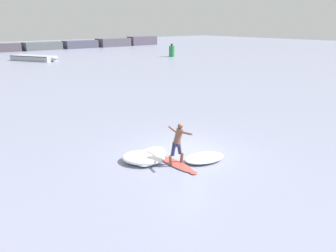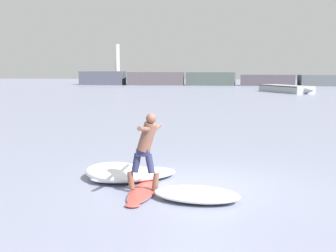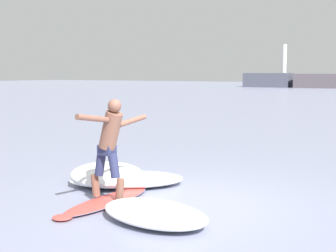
# 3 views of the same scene
# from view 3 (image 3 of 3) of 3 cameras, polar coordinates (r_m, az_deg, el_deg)

# --- Properties ---
(ground_plane) EXTENTS (200.00, 200.00, 0.00)m
(ground_plane) POSITION_cam_3_polar(r_m,az_deg,el_deg) (7.93, 2.41, -9.24)
(ground_plane) COLOR #8187A2
(surfboard) EXTENTS (0.60, 2.25, 0.21)m
(surfboard) POSITION_cam_3_polar(r_m,az_deg,el_deg) (7.90, -7.55, -9.09)
(surfboard) COLOR #D6473E
(surfboard) RESTS_ON ground
(surfer) EXTENTS (0.74, 1.57, 1.67)m
(surfer) POSITION_cam_3_polar(r_m,az_deg,el_deg) (7.67, -7.08, -1.84)
(surfer) COLOR brown
(surfer) RESTS_ON surfboard
(wave_foam_at_tail) EXTENTS (1.99, 1.44, 0.24)m
(wave_foam_at_tail) POSITION_cam_3_polar(r_m,az_deg,el_deg) (6.91, -1.68, -10.56)
(wave_foam_at_tail) COLOR white
(wave_foam_at_tail) RESTS_ON ground
(wave_foam_at_nose) EXTENTS (2.45, 2.20, 0.23)m
(wave_foam_at_nose) POSITION_cam_3_polar(r_m,az_deg,el_deg) (9.07, -5.06, -6.49)
(wave_foam_at_nose) COLOR white
(wave_foam_at_nose) RESTS_ON ground
(wave_foam_beside) EXTENTS (2.24, 2.27, 0.37)m
(wave_foam_beside) POSITION_cam_3_polar(r_m,az_deg,el_deg) (9.25, -7.49, -5.83)
(wave_foam_beside) COLOR white
(wave_foam_beside) RESTS_ON ground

